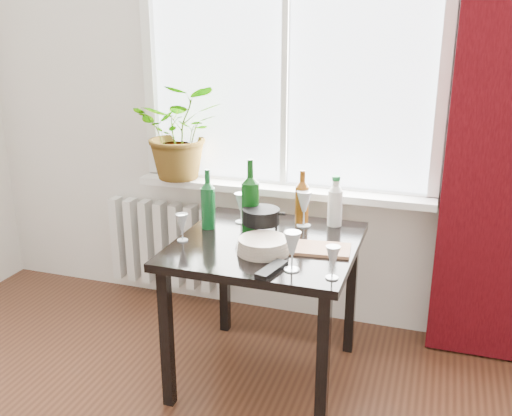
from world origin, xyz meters
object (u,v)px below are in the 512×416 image
(table, at_px, (266,259))
(plate_stack, at_px, (263,246))
(wineglass_back_left, at_px, (241,208))
(wine_bottle_right, at_px, (250,195))
(radiator, at_px, (169,244))
(potted_plant, at_px, (181,131))
(wineglass_front_right, at_px, (292,251))
(wine_bottle_left, at_px, (208,199))
(bottle_amber, at_px, (302,196))
(fondue_pot, at_px, (261,223))
(wineglass_front_left, at_px, (182,227))
(wineglass_far_right, at_px, (333,262))
(cleaning_bottle, at_px, (335,201))
(tv_remote, at_px, (272,269))
(cutting_board, at_px, (321,249))
(wineglass_back_center, at_px, (304,208))

(table, distance_m, plate_stack, 0.19)
(wineglass_back_left, bearing_deg, wine_bottle_right, -50.62)
(radiator, distance_m, wine_bottle_right, 1.05)
(potted_plant, bearing_deg, wineglass_front_right, -43.57)
(wine_bottle_left, xyz_separation_m, plate_stack, (0.36, -0.22, -0.12))
(bottle_amber, height_order, wineglass_front_right, bottle_amber)
(bottle_amber, height_order, fondue_pot, bottle_amber)
(wine_bottle_left, relative_size, wineglass_front_left, 2.23)
(wineglass_front_right, distance_m, wineglass_far_right, 0.18)
(cleaning_bottle, bearing_deg, bottle_amber, -172.85)
(wine_bottle_left, height_order, tv_remote, wine_bottle_left)
(cleaning_bottle, bearing_deg, wine_bottle_left, -158.34)
(bottle_amber, distance_m, wineglass_front_right, 0.60)
(plate_stack, relative_size, cutting_board, 0.91)
(wineglass_back_center, bearing_deg, cutting_board, -62.52)
(wineglass_back_center, xyz_separation_m, tv_remote, (0.01, -0.59, -0.09))
(radiator, bearing_deg, wineglass_front_right, -41.05)
(wine_bottle_right, distance_m, fondue_pot, 0.15)
(bottle_amber, distance_m, wineglass_far_right, 0.68)
(cleaning_bottle, bearing_deg, wineglass_back_left, -166.93)
(cutting_board, bearing_deg, plate_stack, -156.61)
(wineglass_far_right, height_order, plate_stack, wineglass_far_right)
(plate_stack, distance_m, fondue_pot, 0.21)
(wine_bottle_left, bearing_deg, wineglass_back_center, 21.33)
(plate_stack, distance_m, cutting_board, 0.27)
(wine_bottle_right, relative_size, plate_stack, 1.54)
(wine_bottle_left, bearing_deg, wineglass_far_right, -29.25)
(cutting_board, bearing_deg, fondue_pot, 164.68)
(wineglass_front_left, xyz_separation_m, tv_remote, (0.51, -0.20, -0.06))
(wineglass_far_right, distance_m, wineglass_back_center, 0.63)
(wine_bottle_left, distance_m, bottle_amber, 0.48)
(wineglass_back_center, xyz_separation_m, wineglass_front_left, (-0.50, -0.39, -0.03))
(wineglass_far_right, bearing_deg, wine_bottle_left, 150.75)
(fondue_pot, bearing_deg, radiator, 142.86)
(wineglass_back_center, height_order, wineglass_front_left, wineglass_back_center)
(wineglass_back_center, xyz_separation_m, wineglass_back_left, (-0.32, -0.05, -0.02))
(table, bearing_deg, wineglass_far_right, -39.57)
(wine_bottle_left, bearing_deg, radiator, 133.46)
(wine_bottle_right, xyz_separation_m, plate_stack, (0.15, -0.24, -0.16))
(potted_plant, height_order, cleaning_bottle, potted_plant)
(wine_bottle_right, distance_m, wineglass_back_left, 0.18)
(cutting_board, bearing_deg, wineglass_back_center, 117.48)
(wineglass_front_left, relative_size, tv_remote, 0.73)
(wineglass_front_left, bearing_deg, wine_bottle_left, 77.34)
(wineglass_front_left, bearing_deg, tv_remote, -21.91)
(wineglass_far_right, relative_size, wineglass_back_left, 0.89)
(plate_stack, bearing_deg, wineglass_front_left, 177.95)
(wine_bottle_right, xyz_separation_m, fondue_pot, (0.07, -0.05, -0.12))
(wineglass_back_center, distance_m, fondue_pot, 0.27)
(table, bearing_deg, wine_bottle_left, 165.36)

